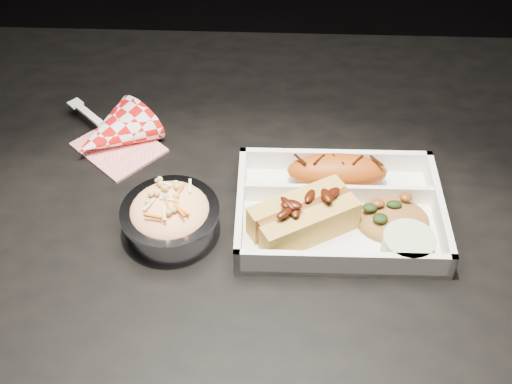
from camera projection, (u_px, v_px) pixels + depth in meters
dining_table at (241, 242)px, 0.89m from camera, size 1.20×0.80×0.75m
food_tray at (338, 213)px, 0.79m from camera, size 0.25×0.18×0.04m
fried_pastry at (337, 171)px, 0.82m from camera, size 0.13×0.05×0.04m
hotdog at (303, 216)px, 0.76m from camera, size 0.14×0.11×0.06m
fried_rice_mound at (394, 214)px, 0.77m from camera, size 0.09×0.07×0.03m
cupcake_liner at (408, 246)px, 0.74m from camera, size 0.06×0.06×0.03m
foil_coleslaw_cup at (170, 216)px, 0.76m from camera, size 0.12×0.12×0.07m
napkin_fork at (112, 134)px, 0.89m from camera, size 0.16×0.16×0.10m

